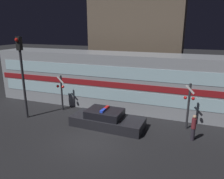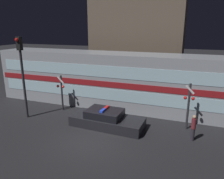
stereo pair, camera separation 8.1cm
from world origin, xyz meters
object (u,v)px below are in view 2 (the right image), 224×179
crossing_signal_near (189,104)px  traffic_light_corner (22,69)px  pedestrian (193,128)px  train (116,80)px  police_car (107,120)px

crossing_signal_near → traffic_light_corner: (-11.02, -2.05, 1.92)m
pedestrian → crossing_signal_near: (-0.39, 1.43, 0.89)m
train → police_car: bearing=-78.9°
crossing_signal_near → traffic_light_corner: bearing=-169.5°
pedestrian → police_car: bearing=180.0°
crossing_signal_near → police_car: bearing=-164.0°
police_car → crossing_signal_near: bearing=18.1°
pedestrian → traffic_light_corner: (-11.41, -0.62, 2.81)m
train → police_car: (0.78, -4.00, -1.73)m
pedestrian → traffic_light_corner: size_ratio=0.27×
train → crossing_signal_near: (5.78, -2.57, -0.50)m
crossing_signal_near → train: bearing=156.0°
police_car → pedestrian: size_ratio=3.10×
police_car → traffic_light_corner: (-6.03, -0.62, 3.15)m
train → traffic_light_corner: 7.13m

